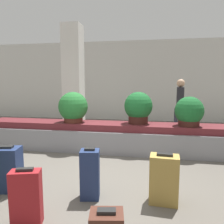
{
  "coord_description": "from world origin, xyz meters",
  "views": [
    {
      "loc": [
        0.83,
        -3.02,
        1.52
      ],
      "look_at": [
        0.0,
        1.76,
        0.88
      ],
      "focal_mm": 35.0,
      "sensor_mm": 36.0,
      "label": 1
    }
  ],
  "objects_px": {
    "suitcase_4": "(164,179)",
    "potted_plant_0": "(138,108)",
    "pillar": "(73,80)",
    "potted_plant_1": "(73,108)",
    "traveler_0": "(180,102)",
    "suitcase_6": "(90,174)",
    "suitcase_3": "(26,198)",
    "suitcase_2": "(7,169)",
    "potted_plant_2": "(189,112)"
  },
  "relations": [
    {
      "from": "suitcase_4",
      "to": "traveler_0",
      "type": "xyz_separation_m",
      "value": [
        0.66,
        3.84,
        0.66
      ]
    },
    {
      "from": "suitcase_4",
      "to": "potted_plant_1",
      "type": "distance_m",
      "value": 2.87
    },
    {
      "from": "suitcase_6",
      "to": "traveler_0",
      "type": "bearing_deg",
      "value": 58.35
    },
    {
      "from": "suitcase_3",
      "to": "potted_plant_2",
      "type": "distance_m",
      "value": 3.48
    },
    {
      "from": "potted_plant_1",
      "to": "traveler_0",
      "type": "height_order",
      "value": "traveler_0"
    },
    {
      "from": "traveler_0",
      "to": "suitcase_2",
      "type": "bearing_deg",
      "value": -33.81
    },
    {
      "from": "suitcase_2",
      "to": "traveler_0",
      "type": "xyz_separation_m",
      "value": [
        2.84,
        3.88,
        0.66
      ]
    },
    {
      "from": "potted_plant_2",
      "to": "suitcase_2",
      "type": "bearing_deg",
      "value": -143.61
    },
    {
      "from": "suitcase_6",
      "to": "potted_plant_2",
      "type": "height_order",
      "value": "potted_plant_2"
    },
    {
      "from": "potted_plant_2",
      "to": "traveler_0",
      "type": "bearing_deg",
      "value": 88.49
    },
    {
      "from": "potted_plant_1",
      "to": "suitcase_2",
      "type": "bearing_deg",
      "value": -96.97
    },
    {
      "from": "potted_plant_2",
      "to": "pillar",
      "type": "bearing_deg",
      "value": 153.82
    },
    {
      "from": "suitcase_6",
      "to": "potted_plant_0",
      "type": "xyz_separation_m",
      "value": [
        0.51,
        2.18,
        0.65
      ]
    },
    {
      "from": "pillar",
      "to": "suitcase_4",
      "type": "xyz_separation_m",
      "value": [
        2.44,
        -3.52,
        -1.28
      ]
    },
    {
      "from": "suitcase_2",
      "to": "suitcase_4",
      "type": "distance_m",
      "value": 2.18
    },
    {
      "from": "pillar",
      "to": "potted_plant_1",
      "type": "xyz_separation_m",
      "value": [
        0.52,
        -1.49,
        -0.64
      ]
    },
    {
      "from": "suitcase_2",
      "to": "traveler_0",
      "type": "distance_m",
      "value": 4.85
    },
    {
      "from": "suitcase_2",
      "to": "suitcase_4",
      "type": "height_order",
      "value": "suitcase_4"
    },
    {
      "from": "potted_plant_1",
      "to": "traveler_0",
      "type": "bearing_deg",
      "value": 34.9
    },
    {
      "from": "suitcase_3",
      "to": "pillar",
      "type": "bearing_deg",
      "value": 87.32
    },
    {
      "from": "potted_plant_1",
      "to": "suitcase_6",
      "type": "bearing_deg",
      "value": -64.97
    },
    {
      "from": "traveler_0",
      "to": "potted_plant_1",
      "type": "bearing_deg",
      "value": -52.69
    },
    {
      "from": "pillar",
      "to": "suitcase_2",
      "type": "height_order",
      "value": "pillar"
    },
    {
      "from": "suitcase_3",
      "to": "suitcase_6",
      "type": "bearing_deg",
      "value": 35.96
    },
    {
      "from": "traveler_0",
      "to": "potted_plant_2",
      "type": "bearing_deg",
      "value": 0.91
    },
    {
      "from": "pillar",
      "to": "potted_plant_1",
      "type": "relative_size",
      "value": 4.6
    },
    {
      "from": "pillar",
      "to": "traveler_0",
      "type": "bearing_deg",
      "value": 5.85
    },
    {
      "from": "pillar",
      "to": "potted_plant_2",
      "type": "relative_size",
      "value": 5.17
    },
    {
      "from": "suitcase_3",
      "to": "potted_plant_2",
      "type": "xyz_separation_m",
      "value": [
        2.09,
        2.72,
        0.62
      ]
    },
    {
      "from": "suitcase_6",
      "to": "traveler_0",
      "type": "xyz_separation_m",
      "value": [
        1.62,
        3.88,
        0.64
      ]
    },
    {
      "from": "suitcase_3",
      "to": "traveler_0",
      "type": "height_order",
      "value": "traveler_0"
    },
    {
      "from": "pillar",
      "to": "suitcase_2",
      "type": "xyz_separation_m",
      "value": [
        0.26,
        -3.56,
        -1.29
      ]
    },
    {
      "from": "pillar",
      "to": "potted_plant_2",
      "type": "height_order",
      "value": "pillar"
    },
    {
      "from": "potted_plant_0",
      "to": "traveler_0",
      "type": "bearing_deg",
      "value": 56.96
    },
    {
      "from": "suitcase_4",
      "to": "potted_plant_0",
      "type": "bearing_deg",
      "value": 105.89
    },
    {
      "from": "pillar",
      "to": "potted_plant_1",
      "type": "distance_m",
      "value": 1.7
    },
    {
      "from": "potted_plant_0",
      "to": "potted_plant_2",
      "type": "distance_m",
      "value": 1.07
    },
    {
      "from": "suitcase_6",
      "to": "suitcase_2",
      "type": "bearing_deg",
      "value": 170.83
    },
    {
      "from": "suitcase_2",
      "to": "potted_plant_2",
      "type": "distance_m",
      "value": 3.52
    },
    {
      "from": "suitcase_3",
      "to": "potted_plant_1",
      "type": "relative_size",
      "value": 0.92
    },
    {
      "from": "potted_plant_2",
      "to": "traveler_0",
      "type": "relative_size",
      "value": 0.38
    },
    {
      "from": "suitcase_6",
      "to": "potted_plant_1",
      "type": "relative_size",
      "value": 0.99
    },
    {
      "from": "potted_plant_1",
      "to": "traveler_0",
      "type": "distance_m",
      "value": 3.16
    },
    {
      "from": "pillar",
      "to": "potted_plant_0",
      "type": "bearing_deg",
      "value": -34.89
    },
    {
      "from": "pillar",
      "to": "suitcase_3",
      "type": "distance_m",
      "value": 4.52
    },
    {
      "from": "potted_plant_2",
      "to": "traveler_0",
      "type": "height_order",
      "value": "traveler_0"
    },
    {
      "from": "suitcase_2",
      "to": "potted_plant_1",
      "type": "height_order",
      "value": "potted_plant_1"
    },
    {
      "from": "suitcase_3",
      "to": "potted_plant_2",
      "type": "height_order",
      "value": "potted_plant_2"
    },
    {
      "from": "suitcase_4",
      "to": "suitcase_6",
      "type": "xyz_separation_m",
      "value": [
        -0.96,
        -0.05,
        0.02
      ]
    },
    {
      "from": "suitcase_4",
      "to": "potted_plant_1",
      "type": "relative_size",
      "value": 0.94
    }
  ]
}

